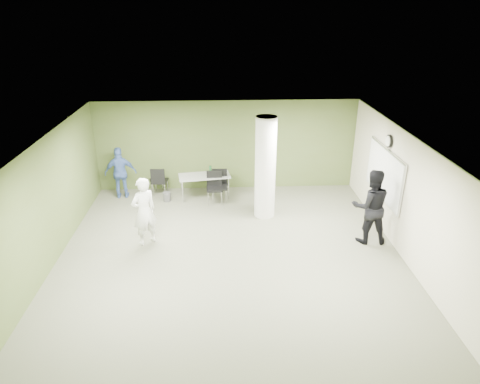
{
  "coord_description": "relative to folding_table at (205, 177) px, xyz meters",
  "views": [
    {
      "loc": [
        -0.18,
        -8.65,
        5.43
      ],
      "look_at": [
        0.27,
        1.0,
        1.16
      ],
      "focal_mm": 32.0,
      "sensor_mm": 36.0,
      "label": 1
    }
  ],
  "objects": [
    {
      "name": "man_blue",
      "position": [
        -2.51,
        0.13,
        0.12
      ],
      "size": [
        0.97,
        0.49,
        1.58
      ],
      "primitive_type": "imported",
      "rotation": [
        0.0,
        0.0,
        3.26
      ],
      "color": "#425FA5",
      "rests_on": "floor"
    },
    {
      "name": "wall_back",
      "position": [
        0.67,
        0.73,
        0.73
      ],
      "size": [
        8.0,
        2.8,
        0.02
      ],
      "primitive_type": "cube",
      "rotation": [
        1.57,
        0.0,
        0.0
      ],
      "color": "#4D5C2B",
      "rests_on": "floor"
    },
    {
      "name": "chair_table_right",
      "position": [
        0.44,
        -0.21,
        -0.12
      ],
      "size": [
        0.49,
        0.49,
        0.95
      ],
      "rotation": [
        0.0,
        0.0,
        -0.03
      ],
      "color": "black",
      "rests_on": "floor"
    },
    {
      "name": "folding_table",
      "position": [
        0.0,
        0.0,
        0.0
      ],
      "size": [
        1.6,
        0.88,
        0.97
      ],
      "rotation": [
        0.0,
        0.0,
        0.15
      ],
      "color": "gray",
      "rests_on": "floor"
    },
    {
      "name": "wall_right_cream",
      "position": [
        4.67,
        -3.27,
        0.73
      ],
      "size": [
        0.02,
        8.0,
        2.8
      ],
      "primitive_type": "cube",
      "color": "beige",
      "rests_on": "floor"
    },
    {
      "name": "floor",
      "position": [
        0.67,
        -3.27,
        -0.67
      ],
      "size": [
        8.0,
        8.0,
        0.0
      ],
      "primitive_type": "plane",
      "color": "#555744",
      "rests_on": "ground"
    },
    {
      "name": "column",
      "position": [
        1.67,
        -1.27,
        0.73
      ],
      "size": [
        0.56,
        0.56,
        2.8
      ],
      "primitive_type": "cylinder",
      "color": "silver",
      "rests_on": "floor"
    },
    {
      "name": "woman_white",
      "position": [
        -1.37,
        -2.67,
        0.19
      ],
      "size": [
        0.75,
        0.71,
        1.73
      ],
      "primitive_type": "imported",
      "rotation": [
        0.0,
        0.0,
        3.81
      ],
      "color": "white",
      "rests_on": "floor"
    },
    {
      "name": "man_black",
      "position": [
        4.07,
        -2.82,
        0.28
      ],
      "size": [
        0.95,
        0.76,
        1.89
      ],
      "primitive_type": "imported",
      "rotation": [
        0.0,
        0.0,
        3.09
      ],
      "color": "black",
      "rests_on": "floor"
    },
    {
      "name": "wall_left",
      "position": [
        -3.33,
        -3.27,
        0.73
      ],
      "size": [
        0.02,
        8.0,
        2.8
      ],
      "primitive_type": "cube",
      "color": "#4D5C2B",
      "rests_on": "floor"
    },
    {
      "name": "chair_table_left",
      "position": [
        0.29,
        -0.34,
        -0.12
      ],
      "size": [
        0.48,
        0.48,
        0.94
      ],
      "rotation": [
        0.0,
        0.0,
        0.03
      ],
      "color": "black",
      "rests_on": "floor"
    },
    {
      "name": "wastebasket",
      "position": [
        -1.15,
        -0.21,
        -0.54
      ],
      "size": [
        0.23,
        0.23,
        0.27
      ],
      "primitive_type": "cylinder",
      "color": "#4C4C4C",
      "rests_on": "floor"
    },
    {
      "name": "whiteboard",
      "position": [
        4.6,
        -2.07,
        0.83
      ],
      "size": [
        0.05,
        2.3,
        1.3
      ],
      "color": "silver",
      "rests_on": "wall_right_cream"
    },
    {
      "name": "chair_back_right",
      "position": [
        -1.4,
        0.21,
        -0.14
      ],
      "size": [
        0.5,
        0.5,
        0.9
      ],
      "rotation": [
        0.0,
        0.0,
        3.03
      ],
      "color": "black",
      "rests_on": "floor"
    },
    {
      "name": "chair_back_left",
      "position": [
        -1.46,
        0.3,
        -0.18
      ],
      "size": [
        0.53,
        0.53,
        0.85
      ],
      "rotation": [
        0.0,
        0.0,
        3.46
      ],
      "color": "black",
      "rests_on": "floor"
    },
    {
      "name": "ceiling",
      "position": [
        0.67,
        -3.27,
        2.13
      ],
      "size": [
        8.0,
        8.0,
        0.0
      ],
      "primitive_type": "plane",
      "rotation": [
        3.14,
        0.0,
        0.0
      ],
      "color": "white",
      "rests_on": "wall_back"
    },
    {
      "name": "wall_clock",
      "position": [
        4.6,
        -2.07,
        1.68
      ],
      "size": [
        0.06,
        0.32,
        0.32
      ],
      "color": "black",
      "rests_on": "wall_right_cream"
    }
  ]
}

